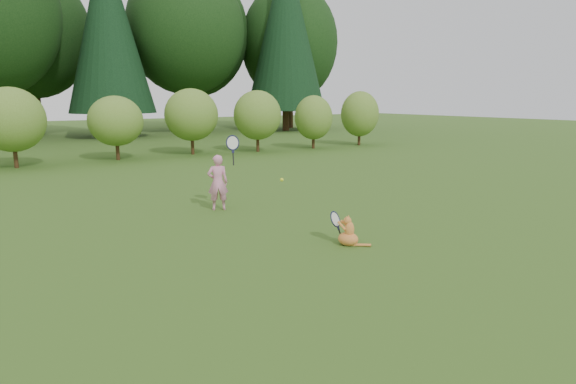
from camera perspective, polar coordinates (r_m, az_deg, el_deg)
ground at (r=8.27m, az=1.90°, el=-5.81°), size 100.00×100.00×0.00m
shrub_row at (r=20.01m, az=-20.28°, el=7.56°), size 28.00×3.00×2.80m
woodland_backdrop at (r=30.24m, az=-25.78°, el=19.77°), size 48.00×10.00×15.00m
child at (r=10.51m, az=-8.26°, el=1.29°), size 0.73×0.52×1.80m
cat at (r=8.05m, az=7.09°, el=-4.47°), size 0.49×0.76×0.66m
tennis_ball at (r=8.04m, az=-0.74°, el=1.47°), size 0.06×0.06×0.06m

